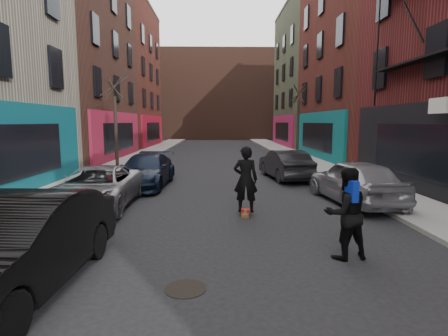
{
  "coord_description": "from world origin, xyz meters",
  "views": [
    {
      "loc": [
        -0.14,
        -3.24,
        2.78
      ],
      "look_at": [
        0.05,
        5.67,
        1.6
      ],
      "focal_mm": 28.0,
      "sensor_mm": 36.0,
      "label": 1
    }
  ],
  "objects_px": {
    "parked_right_far": "(354,181)",
    "manhole": "(186,289)",
    "parked_left_mid": "(16,246)",
    "parked_left_end": "(146,170)",
    "tree_right_far": "(298,112)",
    "parked_left_far": "(97,188)",
    "skateboarder": "(246,179)",
    "tree_left_far": "(115,112)",
    "parked_right_end": "(285,164)",
    "skateboard": "(245,213)",
    "pedestrian": "(346,213)"
  },
  "relations": [
    {
      "from": "parked_left_far",
      "to": "skateboarder",
      "type": "xyz_separation_m",
      "value": [
        4.73,
        -0.97,
        0.42
      ]
    },
    {
      "from": "parked_left_far",
      "to": "parked_right_end",
      "type": "distance_m",
      "value": 9.2
    },
    {
      "from": "tree_right_far",
      "to": "parked_right_far",
      "type": "distance_m",
      "value": 15.83
    },
    {
      "from": "skateboard",
      "to": "skateboarder",
      "type": "xyz_separation_m",
      "value": [
        0.0,
        0.0,
        1.04
      ]
    },
    {
      "from": "parked_right_end",
      "to": "skateboarder",
      "type": "relative_size",
      "value": 2.19
    },
    {
      "from": "parked_left_mid",
      "to": "pedestrian",
      "type": "bearing_deg",
      "value": 14.89
    },
    {
      "from": "pedestrian",
      "to": "skateboard",
      "type": "bearing_deg",
      "value": -73.01
    },
    {
      "from": "parked_left_far",
      "to": "skateboarder",
      "type": "bearing_deg",
      "value": -12.09
    },
    {
      "from": "tree_right_far",
      "to": "skateboard",
      "type": "height_order",
      "value": "tree_right_far"
    },
    {
      "from": "skateboard",
      "to": "pedestrian",
      "type": "xyz_separation_m",
      "value": [
        1.75,
        -3.38,
        0.9
      ]
    },
    {
      "from": "tree_right_far",
      "to": "parked_left_far",
      "type": "xyz_separation_m",
      "value": [
        -10.21,
        -16.05,
        -2.86
      ]
    },
    {
      "from": "tree_right_far",
      "to": "skateboard",
      "type": "bearing_deg",
      "value": -107.84
    },
    {
      "from": "tree_right_far",
      "to": "parked_left_mid",
      "type": "relative_size",
      "value": 1.42
    },
    {
      "from": "skateboarder",
      "to": "pedestrian",
      "type": "height_order",
      "value": "skateboarder"
    },
    {
      "from": "skateboarder",
      "to": "pedestrian",
      "type": "xyz_separation_m",
      "value": [
        1.75,
        -3.38,
        -0.14
      ]
    },
    {
      "from": "parked_right_end",
      "to": "pedestrian",
      "type": "height_order",
      "value": "pedestrian"
    },
    {
      "from": "parked_left_far",
      "to": "parked_right_end",
      "type": "height_order",
      "value": "parked_right_end"
    },
    {
      "from": "parked_left_end",
      "to": "parked_right_far",
      "type": "bearing_deg",
      "value": -20.2
    },
    {
      "from": "parked_left_end",
      "to": "skateboard",
      "type": "distance_m",
      "value": 6.22
    },
    {
      "from": "tree_right_far",
      "to": "manhole",
      "type": "bearing_deg",
      "value": -107.56
    },
    {
      "from": "tree_left_far",
      "to": "parked_left_mid",
      "type": "height_order",
      "value": "tree_left_far"
    },
    {
      "from": "parked_right_end",
      "to": "manhole",
      "type": "relative_size",
      "value": 6.19
    },
    {
      "from": "tree_left_far",
      "to": "parked_left_far",
      "type": "bearing_deg",
      "value": -77.71
    },
    {
      "from": "parked_left_mid",
      "to": "parked_left_end",
      "type": "bearing_deg",
      "value": 90.9
    },
    {
      "from": "tree_left_far",
      "to": "manhole",
      "type": "relative_size",
      "value": 9.29
    },
    {
      "from": "parked_left_mid",
      "to": "pedestrian",
      "type": "distance_m",
      "value": 6.01
    },
    {
      "from": "parked_left_end",
      "to": "skateboard",
      "type": "relative_size",
      "value": 5.99
    },
    {
      "from": "parked_right_far",
      "to": "pedestrian",
      "type": "relative_size",
      "value": 2.4
    },
    {
      "from": "parked_right_end",
      "to": "pedestrian",
      "type": "xyz_separation_m",
      "value": [
        -0.73,
        -10.06,
        0.23
      ]
    },
    {
      "from": "parked_left_end",
      "to": "parked_right_end",
      "type": "xyz_separation_m",
      "value": [
        6.4,
        1.89,
        0.02
      ]
    },
    {
      "from": "parked_left_mid",
      "to": "skateboarder",
      "type": "distance_m",
      "value": 6.26
    },
    {
      "from": "tree_left_far",
      "to": "parked_right_end",
      "type": "distance_m",
      "value": 10.69
    },
    {
      "from": "tree_right_far",
      "to": "pedestrian",
      "type": "xyz_separation_m",
      "value": [
        -3.73,
        -20.41,
        -2.58
      ]
    },
    {
      "from": "tree_left_far",
      "to": "parked_left_mid",
      "type": "bearing_deg",
      "value": -79.86
    },
    {
      "from": "parked_right_far",
      "to": "pedestrian",
      "type": "bearing_deg",
      "value": 60.51
    },
    {
      "from": "skateboard",
      "to": "skateboarder",
      "type": "relative_size",
      "value": 0.41
    },
    {
      "from": "parked_right_far",
      "to": "skateboarder",
      "type": "relative_size",
      "value": 2.28
    },
    {
      "from": "parked_right_far",
      "to": "parked_right_end",
      "type": "xyz_separation_m",
      "value": [
        -1.4,
        5.16,
        -0.05
      ]
    },
    {
      "from": "parked_right_far",
      "to": "manhole",
      "type": "distance_m",
      "value": 8.16
    },
    {
      "from": "manhole",
      "to": "skateboarder",
      "type": "bearing_deg",
      "value": 73.47
    },
    {
      "from": "tree_right_far",
      "to": "pedestrian",
      "type": "distance_m",
      "value": 20.91
    },
    {
      "from": "parked_left_end",
      "to": "pedestrian",
      "type": "height_order",
      "value": "pedestrian"
    },
    {
      "from": "parked_right_end",
      "to": "skateboard",
      "type": "xyz_separation_m",
      "value": [
        -2.48,
        -6.68,
        -0.66
      ]
    },
    {
      "from": "skateboarder",
      "to": "parked_left_far",
      "type": "bearing_deg",
      "value": -6.06
    },
    {
      "from": "manhole",
      "to": "tree_right_far",
      "type": "bearing_deg",
      "value": 72.44
    },
    {
      "from": "tree_left_far",
      "to": "skateboarder",
      "type": "bearing_deg",
      "value": -57.89
    },
    {
      "from": "tree_left_far",
      "to": "pedestrian",
      "type": "distance_m",
      "value": 16.99
    },
    {
      "from": "tree_left_far",
      "to": "parked_left_mid",
      "type": "relative_size",
      "value": 1.36
    },
    {
      "from": "skateboarder",
      "to": "parked_left_end",
      "type": "bearing_deg",
      "value": -45.13
    },
    {
      "from": "parked_left_mid",
      "to": "skateboard",
      "type": "distance_m",
      "value": 6.3
    }
  ]
}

